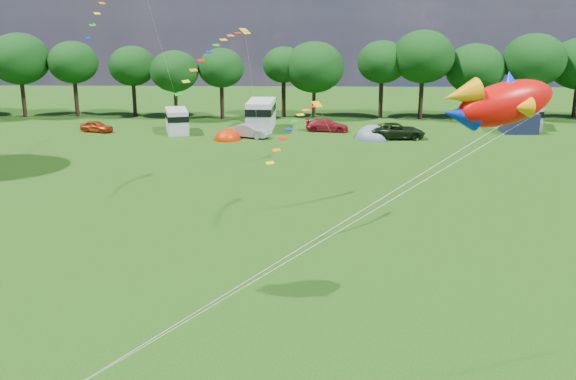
{
  "coord_description": "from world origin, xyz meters",
  "views": [
    {
      "loc": [
        0.84,
        -20.83,
        11.9
      ],
      "look_at": [
        0.0,
        8.0,
        4.0
      ],
      "focal_mm": 40.0,
      "sensor_mm": 36.0,
      "label": 1
    }
  ],
  "objects_px": {
    "car_d": "(397,131)",
    "tent_orange": "(228,139)",
    "tent_greyblue": "(373,138)",
    "fish_kite": "(497,103)",
    "campervan_d": "(531,115)",
    "car_c": "(327,125)",
    "campervan_c": "(261,114)",
    "car_a": "(97,126)",
    "car_b": "(249,131)",
    "campervan_b": "(177,120)"
  },
  "relations": [
    {
      "from": "tent_greyblue",
      "to": "fish_kite",
      "type": "bearing_deg",
      "value": -90.19
    },
    {
      "from": "car_c",
      "to": "tent_greyblue",
      "type": "xyz_separation_m",
      "value": [
        4.44,
        -3.89,
        -0.63
      ]
    },
    {
      "from": "car_b",
      "to": "car_d",
      "type": "height_order",
      "value": "car_d"
    },
    {
      "from": "car_d",
      "to": "campervan_d",
      "type": "distance_m",
      "value": 16.95
    },
    {
      "from": "campervan_c",
      "to": "tent_orange",
      "type": "xyz_separation_m",
      "value": [
        -2.92,
        -5.98,
        -1.65
      ]
    },
    {
      "from": "tent_orange",
      "to": "fish_kite",
      "type": "relative_size",
      "value": 0.68
    },
    {
      "from": "car_c",
      "to": "campervan_c",
      "type": "xyz_separation_m",
      "value": [
        -7.04,
        1.03,
        1.01
      ]
    },
    {
      "from": "campervan_c",
      "to": "car_a",
      "type": "bearing_deg",
      "value": 98.78
    },
    {
      "from": "campervan_c",
      "to": "tent_greyblue",
      "type": "distance_m",
      "value": 12.59
    },
    {
      "from": "campervan_b",
      "to": "campervan_d",
      "type": "relative_size",
      "value": 0.94
    },
    {
      "from": "tent_orange",
      "to": "fish_kite",
      "type": "xyz_separation_m",
      "value": [
        14.26,
        -40.06,
        8.97
      ]
    },
    {
      "from": "car_c",
      "to": "car_a",
      "type": "bearing_deg",
      "value": 102.28
    },
    {
      "from": "campervan_b",
      "to": "car_b",
      "type": "bearing_deg",
      "value": -124.63
    },
    {
      "from": "campervan_c",
      "to": "tent_orange",
      "type": "relative_size",
      "value": 2.18
    },
    {
      "from": "car_d",
      "to": "campervan_c",
      "type": "relative_size",
      "value": 0.89
    },
    {
      "from": "tent_greyblue",
      "to": "campervan_d",
      "type": "bearing_deg",
      "value": 21.15
    },
    {
      "from": "campervan_b",
      "to": "tent_orange",
      "type": "bearing_deg",
      "value": -138.77
    },
    {
      "from": "tent_greyblue",
      "to": "campervan_b",
      "type": "bearing_deg",
      "value": 172.2
    },
    {
      "from": "car_a",
      "to": "campervan_b",
      "type": "distance_m",
      "value": 8.53
    },
    {
      "from": "car_b",
      "to": "campervan_d",
      "type": "xyz_separation_m",
      "value": [
        30.11,
        6.88,
        0.71
      ]
    },
    {
      "from": "car_a",
      "to": "campervan_d",
      "type": "bearing_deg",
      "value": -65.19
    },
    {
      "from": "campervan_b",
      "to": "tent_greyblue",
      "type": "bearing_deg",
      "value": -112.91
    },
    {
      "from": "tent_greyblue",
      "to": "fish_kite",
      "type": "relative_size",
      "value": 0.9
    },
    {
      "from": "car_a",
      "to": "car_d",
      "type": "xyz_separation_m",
      "value": [
        30.95,
        -2.87,
        0.18
      ]
    },
    {
      "from": "campervan_c",
      "to": "campervan_d",
      "type": "distance_m",
      "value": 29.31
    },
    {
      "from": "car_b",
      "to": "campervan_c",
      "type": "bearing_deg",
      "value": 11.65
    },
    {
      "from": "car_c",
      "to": "fish_kite",
      "type": "height_order",
      "value": "fish_kite"
    },
    {
      "from": "car_b",
      "to": "tent_orange",
      "type": "distance_m",
      "value": 2.4
    },
    {
      "from": "car_b",
      "to": "tent_greyblue",
      "type": "bearing_deg",
      "value": -68.38
    },
    {
      "from": "car_a",
      "to": "campervan_b",
      "type": "xyz_separation_m",
      "value": [
        8.5,
        -0.02,
        0.71
      ]
    },
    {
      "from": "campervan_d",
      "to": "tent_greyblue",
      "type": "distance_m",
      "value": 19.1
    },
    {
      "from": "car_a",
      "to": "tent_greyblue",
      "type": "relative_size",
      "value": 0.92
    },
    {
      "from": "car_d",
      "to": "tent_orange",
      "type": "xyz_separation_m",
      "value": [
        -16.72,
        -0.97,
        -0.76
      ]
    },
    {
      "from": "car_b",
      "to": "campervan_d",
      "type": "relative_size",
      "value": 0.68
    },
    {
      "from": "fish_kite",
      "to": "campervan_b",
      "type": "bearing_deg",
      "value": 100.58
    },
    {
      "from": "tent_greyblue",
      "to": "car_a",
      "type": "bearing_deg",
      "value": 174.45
    },
    {
      "from": "car_c",
      "to": "tent_orange",
      "type": "xyz_separation_m",
      "value": [
        -9.95,
        -4.95,
        -0.63
      ]
    },
    {
      "from": "car_c",
      "to": "campervan_c",
      "type": "distance_m",
      "value": 7.18
    },
    {
      "from": "car_c",
      "to": "car_d",
      "type": "distance_m",
      "value": 7.85
    },
    {
      "from": "car_c",
      "to": "tent_orange",
      "type": "bearing_deg",
      "value": 126.08
    },
    {
      "from": "car_c",
      "to": "campervan_d",
      "type": "height_order",
      "value": "campervan_d"
    },
    {
      "from": "car_a",
      "to": "campervan_d",
      "type": "distance_m",
      "value": 46.58
    },
    {
      "from": "campervan_c",
      "to": "car_d",
      "type": "bearing_deg",
      "value": -108.32
    },
    {
      "from": "campervan_d",
      "to": "tent_orange",
      "type": "bearing_deg",
      "value": 119.61
    },
    {
      "from": "tent_orange",
      "to": "car_a",
      "type": "bearing_deg",
      "value": 164.91
    },
    {
      "from": "tent_orange",
      "to": "fish_kite",
      "type": "distance_m",
      "value": 43.46
    },
    {
      "from": "car_b",
      "to": "tent_greyblue",
      "type": "height_order",
      "value": "car_b"
    },
    {
      "from": "car_d",
      "to": "car_c",
      "type": "bearing_deg",
      "value": 54.01
    },
    {
      "from": "car_b",
      "to": "car_c",
      "type": "xyz_separation_m",
      "value": [
        7.9,
        3.89,
        -0.03
      ]
    },
    {
      "from": "car_c",
      "to": "campervan_d",
      "type": "bearing_deg",
      "value": -72.7
    }
  ]
}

